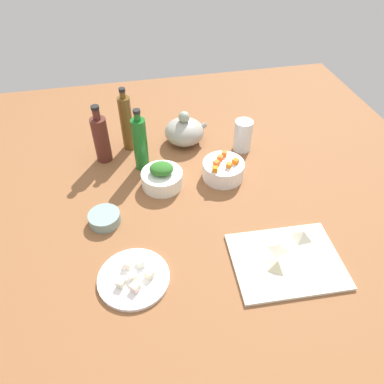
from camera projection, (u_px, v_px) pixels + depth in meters
The scene contains 27 objects.
tabletop at pixel (192, 206), 125.50cm from camera, with size 190.00×190.00×3.00cm, color brown.
cutting_board at pixel (286, 261), 106.14cm from camera, with size 31.29×24.26×1.00cm, color silver.
plate_tofu at pixel (134, 278), 101.72cm from camera, with size 20.18×20.18×1.20cm, color white.
bowl_greens at pixel (162, 179), 129.19cm from camera, with size 14.65×14.65×5.69cm, color white.
bowl_carrots at pixel (223, 170), 132.33cm from camera, with size 15.06×15.06×6.33cm, color white.
bowl_small_side at pixel (105, 218), 116.79cm from camera, with size 10.16×10.16×3.56cm, color gray.
teapot at pixel (184, 131), 146.99cm from camera, with size 17.35×15.77×14.04cm.
bottle_0 at pixel (127, 123), 140.16cm from camera, with size 4.78×4.78×25.78cm.
bottle_1 at pixel (101, 138), 135.67cm from camera, with size 5.86×5.86×23.13cm.
bottle_2 at pixel (140, 144), 131.36cm from camera, with size 5.17×5.17×24.50cm.
drinking_glass_0 at pixel (243, 136), 142.80cm from camera, with size 7.07×7.07×12.70cm, color white.
carrot_cube_0 at pixel (216, 163), 128.73cm from camera, with size 1.80×1.80×1.80cm, color orange.
carrot_cube_1 at pixel (220, 158), 130.95cm from camera, with size 1.80×1.80×1.80cm, color orange.
carrot_cube_2 at pixel (229, 165), 127.87cm from camera, with size 1.80×1.80×1.80cm, color orange.
carrot_cube_3 at pixel (215, 169), 126.28cm from camera, with size 1.80×1.80×1.80cm, color orange.
carrot_cube_4 at pixel (224, 154), 132.76cm from camera, with size 1.80×1.80×1.80cm, color orange.
carrot_cube_5 at pixel (235, 161), 129.46cm from camera, with size 1.80×1.80×1.80cm, color orange.
chopped_greens_mound at pixel (161, 169), 126.00cm from camera, with size 8.33×7.16×3.68cm, color #2C6B23.
tofu_cube_0 at pixel (121, 283), 98.66cm from camera, with size 2.20×2.20×2.20cm, color silver.
tofu_cube_1 at pixel (133, 276), 100.22cm from camera, with size 2.20×2.20×2.20cm, color white.
tofu_cube_2 at pixel (127, 264), 103.16cm from camera, with size 2.20×2.20×2.20cm, color #F3E4CD.
tofu_cube_3 at pixel (149, 274), 100.74cm from camera, with size 2.20×2.20×2.20cm, color #F7F1CA.
tofu_cube_4 at pixel (135, 287), 97.71cm from camera, with size 2.20×2.20×2.20cm, color #FBDFCA.
tofu_cube_5 at pixel (141, 262), 103.56cm from camera, with size 2.20×2.20×2.20cm, color white.
dumpling_0 at pixel (277, 264), 102.86cm from camera, with size 4.86×4.70×3.06cm, color beige.
dumpling_1 at pixel (279, 247), 107.93cm from camera, with size 5.41×5.17×2.12cm, color beige.
dumpling_2 at pixel (303, 235), 110.83cm from camera, with size 5.34×4.85×2.99cm, color beige.
Camera 1 is at (-18.24, -86.62, 90.58)cm, focal length 34.16 mm.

